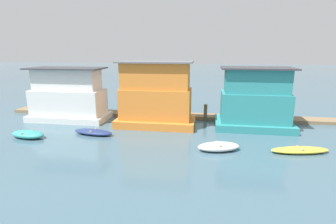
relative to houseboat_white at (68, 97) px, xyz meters
name	(u,v)px	position (x,y,z in m)	size (l,w,h in m)	color
ground_plane	(170,125)	(9.67, -0.33, -2.18)	(200.00, 200.00, 0.00)	#426070
dock_walkway	(174,115)	(9.67, 2.48, -2.03)	(33.80, 1.69, 0.30)	#846B4C
houseboat_white	(68,97)	(0.00, 0.00, 0.00)	(7.26, 3.54, 4.91)	white
houseboat_orange	(156,97)	(8.50, -0.78, 0.37)	(6.79, 3.40, 5.57)	orange
houseboat_teal	(255,101)	(16.84, -0.11, 0.12)	(6.36, 3.87, 5.12)	teal
dinghy_teal	(28,134)	(-0.46, -5.45, -1.91)	(2.93, 1.72, 0.55)	teal
dinghy_navy	(93,132)	(4.12, -3.99, -1.97)	(3.39, 1.58, 0.42)	navy
dinghy_white	(219,147)	(13.76, -5.86, -1.91)	(3.04, 1.96, 0.55)	white
dinghy_yellow	(300,150)	(18.96, -5.47, -1.99)	(3.90, 1.69, 0.38)	yellow
mooring_post_near_left	(205,113)	(12.77, 1.38, -1.39)	(0.32, 0.32, 1.58)	brown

